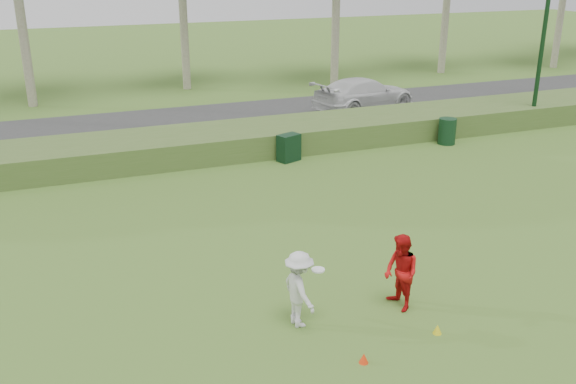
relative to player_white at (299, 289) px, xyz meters
name	(u,v)px	position (x,y,z in m)	size (l,w,h in m)	color
ground	(358,313)	(1.29, -0.06, -0.80)	(120.00, 120.00, 0.00)	#3B6421
reed_strip	(210,143)	(1.29, 11.94, -0.35)	(80.00, 3.00, 0.90)	#3F5E25
park_road	(181,123)	(1.29, 16.94, -0.77)	(80.00, 6.00, 0.06)	#2D2D2D
player_white	(299,289)	(0.00, 0.00, 0.00)	(0.88, 1.08, 1.59)	silver
player_red	(401,273)	(2.21, -0.16, 0.03)	(0.80, 0.62, 1.65)	#B50F10
cone_orange	(364,358)	(0.61, -1.63, -0.70)	(0.18, 0.18, 0.20)	red
cone_yellow	(437,329)	(2.40, -1.30, -0.70)	(0.18, 0.18, 0.20)	yellow
utility_cabinet	(289,148)	(3.75, 10.20, -0.31)	(0.78, 0.49, 0.98)	black
trash_bin	(447,131)	(10.32, 10.01, -0.29)	(0.68, 0.68, 1.02)	black
car_right	(364,94)	(9.89, 16.15, 0.02)	(2.12, 5.21, 1.51)	silver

